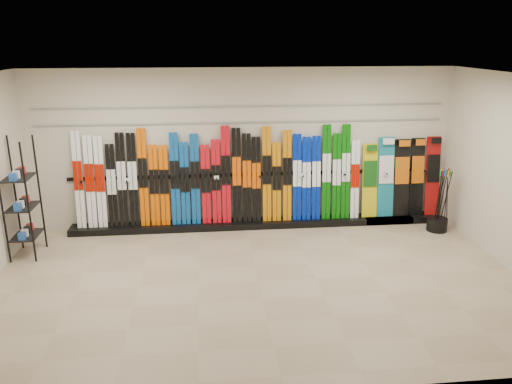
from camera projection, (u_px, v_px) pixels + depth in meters
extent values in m
plane|color=tan|center=(258.00, 281.00, 7.51)|extent=(8.00, 8.00, 0.00)
plane|color=beige|center=(244.00, 149.00, 9.44)|extent=(8.00, 0.00, 8.00)
plane|color=silver|center=(259.00, 78.00, 6.62)|extent=(8.00, 8.00, 0.00)
cube|color=black|center=(257.00, 223.00, 9.68)|extent=(8.00, 0.40, 0.12)
cube|color=white|center=(79.00, 180.00, 9.11)|extent=(0.17, 0.21, 1.79)
cube|color=white|center=(90.00, 182.00, 9.14)|extent=(0.17, 0.20, 1.71)
cube|color=white|center=(100.00, 182.00, 9.16)|extent=(0.17, 0.20, 1.69)
cube|color=black|center=(112.00, 186.00, 9.20)|extent=(0.17, 0.19, 1.55)
cube|color=black|center=(122.00, 180.00, 9.20)|extent=(0.17, 0.21, 1.75)
cube|color=black|center=(133.00, 180.00, 9.22)|extent=(0.17, 0.21, 1.74)
cube|color=#DA5300|center=(143.00, 178.00, 9.23)|extent=(0.17, 0.22, 1.82)
cube|color=#DA5300|center=(154.00, 186.00, 9.28)|extent=(0.17, 0.18, 1.52)
cube|color=#DA5300|center=(164.00, 186.00, 9.30)|extent=(0.17, 0.18, 1.50)
cube|color=#0B4893|center=(175.00, 179.00, 9.29)|extent=(0.17, 0.21, 1.73)
cube|color=#0B4893|center=(185.00, 184.00, 9.33)|extent=(0.17, 0.19, 1.56)
cube|color=#0B4893|center=(195.00, 179.00, 9.33)|extent=(0.17, 0.20, 1.70)
cube|color=red|center=(206.00, 185.00, 9.37)|extent=(0.17, 0.18, 1.50)
cube|color=red|center=(216.00, 182.00, 9.38)|extent=(0.17, 0.19, 1.59)
cube|color=red|center=(226.00, 175.00, 9.38)|extent=(0.17, 0.22, 1.84)
cube|color=black|center=(237.00, 176.00, 9.40)|extent=(0.17, 0.21, 1.80)
cube|color=black|center=(247.00, 178.00, 9.43)|extent=(0.17, 0.20, 1.69)
cube|color=black|center=(256.00, 180.00, 9.46)|extent=(0.17, 0.19, 1.62)
cube|color=orange|center=(267.00, 174.00, 9.46)|extent=(0.17, 0.22, 1.82)
cube|color=orange|center=(277.00, 182.00, 9.51)|extent=(0.17, 0.18, 1.52)
cube|color=orange|center=(287.00, 176.00, 9.51)|extent=(0.17, 0.21, 1.74)
cube|color=#011FAB|center=(297.00, 178.00, 9.53)|extent=(0.17, 0.20, 1.66)
cube|color=#011FAB|center=(306.00, 179.00, 9.56)|extent=(0.17, 0.19, 1.60)
cube|color=#011FAB|center=(316.00, 178.00, 9.57)|extent=(0.17, 0.19, 1.62)
cube|color=#085C08|center=(326.00, 172.00, 9.57)|extent=(0.17, 0.22, 1.83)
cube|color=#085C08|center=(336.00, 176.00, 9.61)|extent=(0.17, 0.20, 1.66)
cube|color=#085C08|center=(346.00, 172.00, 9.61)|extent=(0.17, 0.22, 1.83)
cube|color=white|center=(355.00, 180.00, 9.66)|extent=(0.17, 0.18, 1.52)
cube|color=gold|center=(370.00, 181.00, 9.74)|extent=(0.30, 0.22, 1.43)
cube|color=#14728C|center=(386.00, 177.00, 9.76)|extent=(0.32, 0.24, 1.56)
cube|color=black|center=(401.00, 178.00, 9.80)|extent=(0.32, 0.23, 1.51)
cube|color=black|center=(417.00, 177.00, 9.83)|extent=(0.28, 0.24, 1.52)
cube|color=#990C0C|center=(433.00, 176.00, 9.86)|extent=(0.28, 0.24, 1.55)
cube|color=black|center=(21.00, 198.00, 8.15)|extent=(0.40, 0.60, 1.99)
cylinder|color=black|center=(437.00, 224.00, 9.45)|extent=(0.38, 0.38, 0.25)
cylinder|color=black|center=(439.00, 201.00, 9.27)|extent=(0.09, 0.12, 1.18)
cylinder|color=black|center=(445.00, 201.00, 9.24)|extent=(0.13, 0.08, 1.18)
cylinder|color=black|center=(442.00, 201.00, 9.27)|extent=(0.11, 0.02, 1.18)
cylinder|color=black|center=(438.00, 200.00, 9.32)|extent=(0.11, 0.07, 1.18)
cylinder|color=black|center=(446.00, 199.00, 9.35)|extent=(0.05, 0.15, 1.17)
cylinder|color=black|center=(439.00, 200.00, 9.34)|extent=(0.11, 0.11, 1.18)
cylinder|color=black|center=(440.00, 199.00, 9.37)|extent=(0.08, 0.10, 1.18)
cylinder|color=black|center=(447.00, 201.00, 9.25)|extent=(0.08, 0.11, 1.18)
cube|color=gray|center=(244.00, 123.00, 9.27)|extent=(7.60, 0.02, 0.03)
cube|color=gray|center=(244.00, 106.00, 9.18)|extent=(7.60, 0.02, 0.03)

